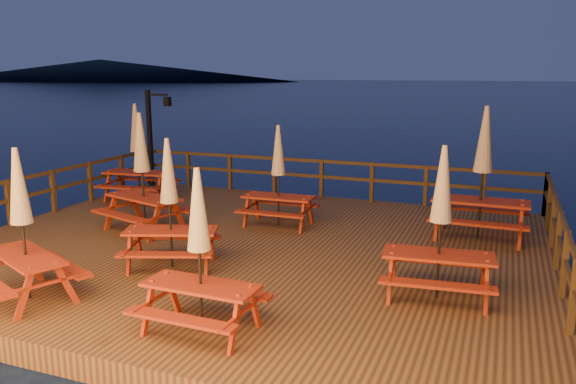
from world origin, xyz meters
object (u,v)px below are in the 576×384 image
(lamp_post, at_px, (154,129))
(picnic_table_0, at_px, (483,171))
(picnic_table_2, at_px, (278,174))
(picnic_table_1, at_px, (169,202))

(lamp_post, bearing_deg, picnic_table_0, -13.39)
(lamp_post, height_order, picnic_table_2, lamp_post)
(lamp_post, distance_m, picnic_table_2, 6.16)
(picnic_table_0, xyz_separation_m, picnic_table_1, (-5.18, -3.96, -0.24))
(lamp_post, xyz_separation_m, picnic_table_1, (4.63, -6.29, -0.55))
(lamp_post, xyz_separation_m, picnic_table_2, (5.38, -2.93, -0.57))
(lamp_post, distance_m, picnic_table_1, 7.83)
(lamp_post, height_order, picnic_table_0, lamp_post)
(picnic_table_0, xyz_separation_m, picnic_table_2, (-4.43, -0.60, -0.26))
(picnic_table_1, bearing_deg, picnic_table_0, 16.81)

